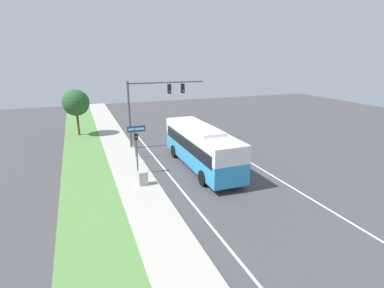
# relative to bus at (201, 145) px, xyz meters

# --- Properties ---
(ground_plane) EXTENTS (80.00, 80.00, 0.00)m
(ground_plane) POSITION_rel_bus_xyz_m (0.73, -3.39, -1.87)
(ground_plane) COLOR #424244
(sidewalk) EXTENTS (2.80, 80.00, 0.12)m
(sidewalk) POSITION_rel_bus_xyz_m (-5.47, -3.39, -1.81)
(sidewalk) COLOR #ADA89E
(sidewalk) RESTS_ON ground_plane
(grass_verge) EXTENTS (3.60, 80.00, 0.10)m
(grass_verge) POSITION_rel_bus_xyz_m (-8.67, -3.39, -1.82)
(grass_verge) COLOR #568442
(grass_verge) RESTS_ON ground_plane
(lane_divider_near) EXTENTS (0.14, 30.00, 0.01)m
(lane_divider_near) POSITION_rel_bus_xyz_m (-2.87, -3.39, -1.87)
(lane_divider_near) COLOR silver
(lane_divider_near) RESTS_ON ground_plane
(lane_divider_far) EXTENTS (0.14, 30.00, 0.01)m
(lane_divider_far) POSITION_rel_bus_xyz_m (4.33, -3.39, -1.87)
(lane_divider_far) COLOR silver
(lane_divider_far) RESTS_ON ground_plane
(bus) EXTENTS (2.74, 10.43, 3.39)m
(bus) POSITION_rel_bus_xyz_m (0.00, 0.00, 0.00)
(bus) COLOR #3393D1
(bus) RESTS_ON ground_plane
(signal_gantry) EXTENTS (7.56, 0.41, 6.44)m
(signal_gantry) POSITION_rel_bus_xyz_m (-1.97, 7.24, 2.80)
(signal_gantry) COLOR #4C4C51
(signal_gantry) RESTS_ON ground_plane
(pedestrian_signal) EXTENTS (0.28, 0.34, 3.16)m
(pedestrian_signal) POSITION_rel_bus_xyz_m (-5.01, 0.51, 0.27)
(pedestrian_signal) COLOR #4C4C51
(pedestrian_signal) RESTS_ON ground_plane
(street_sign) EXTENTS (1.57, 0.08, 2.94)m
(street_sign) POSITION_rel_bus_xyz_m (-4.36, 4.20, 0.28)
(street_sign) COLOR #4C4C51
(street_sign) RESTS_ON ground_plane
(utility_cabinet) EXTENTS (0.60, 0.56, 0.96)m
(utility_cabinet) POSITION_rel_bus_xyz_m (-5.12, -1.87, -1.27)
(utility_cabinet) COLOR #A8A8A3
(utility_cabinet) RESTS_ON sidewalk
(roadside_tree) EXTENTS (2.87, 2.87, 5.06)m
(roadside_tree) POSITION_rel_bus_xyz_m (-8.93, 14.05, 1.84)
(roadside_tree) COLOR brown
(roadside_tree) RESTS_ON grass_verge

